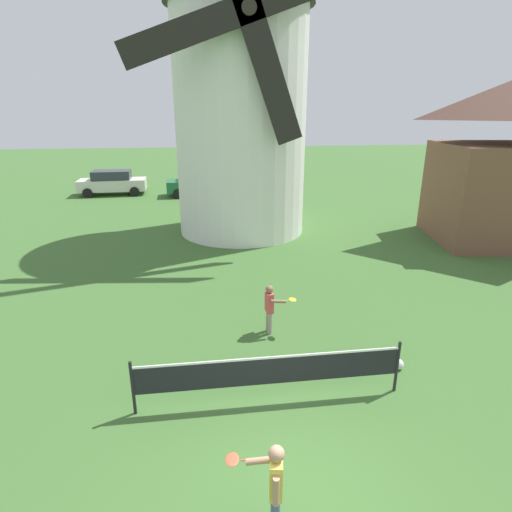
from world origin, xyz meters
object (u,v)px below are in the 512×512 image
at_px(tennis_net, 270,371).
at_px(stray_ball, 398,364).
at_px(parked_car_green, 200,183).
at_px(player_far, 270,306).
at_px(windmill, 240,84).
at_px(player_near, 274,484).
at_px(parked_car_cream, 112,182).

height_order(tennis_net, stray_ball, tennis_net).
bearing_deg(stray_ball, parked_car_green, 101.45).
distance_m(player_far, stray_ball, 3.19).
xyz_separation_m(windmill, stray_ball, (2.22, -11.34, -6.17)).
distance_m(tennis_net, player_near, 2.57).
bearing_deg(parked_car_green, tennis_net, -86.82).
xyz_separation_m(tennis_net, player_near, (-0.38, -2.54, 0.09)).
height_order(stray_ball, parked_car_cream, parked_car_cream).
bearing_deg(player_near, player_far, 81.07).
xyz_separation_m(player_near, stray_ball, (3.29, 3.23, -0.66)).
bearing_deg(tennis_net, player_near, -98.42).
bearing_deg(parked_car_green, player_far, -85.01).
height_order(player_near, parked_car_cream, parked_car_cream).
xyz_separation_m(player_near, player_far, (0.81, 5.14, -0.06)).
bearing_deg(parked_car_green, windmill, -78.09).
xyz_separation_m(stray_ball, parked_car_cream, (-9.72, 21.06, 0.70)).
xyz_separation_m(windmill, tennis_net, (-0.68, -12.02, -5.60)).
bearing_deg(parked_car_cream, parked_car_green, -10.26).
height_order(tennis_net, player_far, player_far).
xyz_separation_m(tennis_net, parked_car_green, (-1.15, 20.72, 0.13)).
xyz_separation_m(windmill, parked_car_green, (-1.83, 8.70, -5.48)).
relative_size(tennis_net, parked_car_green, 1.19).
distance_m(windmill, stray_ball, 13.10).
bearing_deg(windmill, player_far, -91.54).
relative_size(stray_ball, parked_car_cream, 0.05).
xyz_separation_m(windmill, player_near, (-1.06, -14.57, -5.51)).
distance_m(player_near, parked_car_green, 23.28).
distance_m(stray_ball, parked_car_green, 20.46).
height_order(windmill, player_far, windmill).
bearing_deg(tennis_net, parked_car_cream, 107.39).
relative_size(windmill, player_far, 10.07).
height_order(windmill, parked_car_green, windmill).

